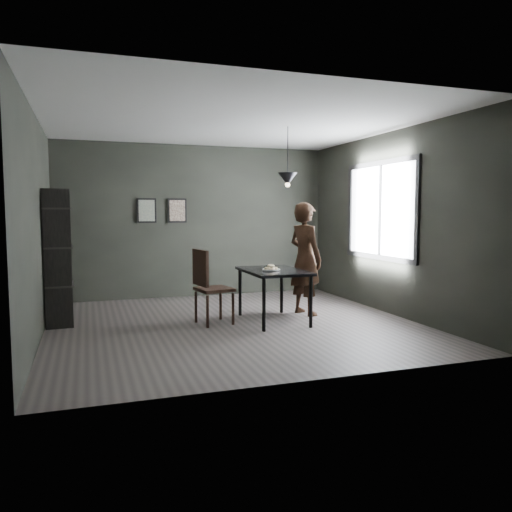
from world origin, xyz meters
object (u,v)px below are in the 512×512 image
object	(u,v)px
cafe_table	(274,275)
pendant_lamp	(288,179)
white_plate	(271,270)
woman	(305,259)
shelf_unit	(58,258)
wood_chair	(208,282)

from	to	relation	value
cafe_table	pendant_lamp	distance (m)	1.41
white_plate	pendant_lamp	xyz separation A→B (m)	(0.32, 0.20, 1.29)
cafe_table	pendant_lamp	bearing A→B (deg)	21.80
woman	pendant_lamp	distance (m)	1.27
cafe_table	shelf_unit	xyz separation A→B (m)	(-2.92, 0.79, 0.27)
cafe_table	white_plate	size ratio (longest dim) A/B	5.22
white_plate	wood_chair	size ratio (longest dim) A/B	0.22
cafe_table	white_plate	distance (m)	0.15
cafe_table	white_plate	world-z (taller)	white_plate
white_plate	woman	size ratio (longest dim) A/B	0.13
cafe_table	pendant_lamp	xyz separation A→B (m)	(0.25, 0.10, 1.38)
woman	white_plate	bearing A→B (deg)	101.66
woman	cafe_table	bearing A→B (deg)	97.88
cafe_table	wood_chair	size ratio (longest dim) A/B	1.14
shelf_unit	cafe_table	bearing A→B (deg)	-17.22
wood_chair	shelf_unit	bearing A→B (deg)	149.41
shelf_unit	woman	bearing A→B (deg)	-9.84
cafe_table	wood_chair	bearing A→B (deg)	173.58
wood_chair	white_plate	bearing A→B (deg)	-24.75
wood_chair	pendant_lamp	world-z (taller)	pendant_lamp
woman	shelf_unit	size ratio (longest dim) A/B	0.91
white_plate	woman	world-z (taller)	woman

